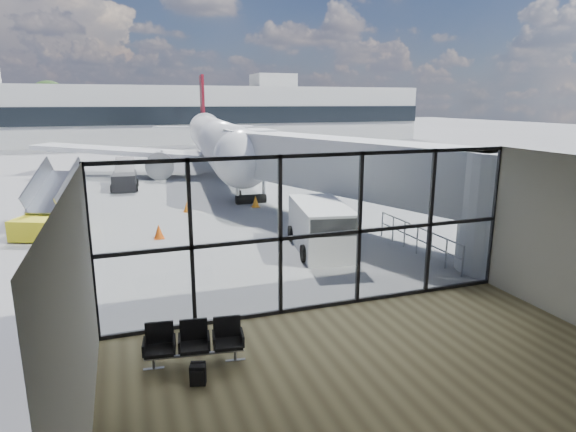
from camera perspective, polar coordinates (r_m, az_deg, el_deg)
ground at (r=52.55m, az=-13.47°, el=6.65°), size 220.00×220.00×0.00m
lounge_shell at (r=9.37m, az=15.52°, el=-7.00°), size 12.02×8.01×4.51m
glass_curtain_wall at (r=13.51m, az=3.91°, el=-2.06°), size 12.10×0.12×4.50m
jet_bridge at (r=21.74m, az=8.60°, el=5.10°), size 8.00×16.50×4.33m
apron_railing at (r=19.51m, az=15.07°, el=-2.29°), size 0.06×5.46×1.11m
far_terminal at (r=74.10m, az=-15.92°, el=11.63°), size 80.00×12.20×11.00m
tree_4 at (r=85.47m, az=-30.44°, el=11.20°), size 5.61×5.61×8.07m
tree_5 at (r=84.56m, az=-26.43°, el=12.06°), size 6.27×6.27×9.03m
seating_row at (r=11.51m, az=-11.06°, el=-14.24°), size 2.23×0.89×0.99m
backpack at (r=10.83m, az=-10.64°, el=-17.99°), size 0.38×0.37×0.50m
airliner at (r=41.88m, az=-8.50°, el=8.90°), size 29.27×33.99×8.76m
service_van at (r=19.24m, az=3.96°, el=-1.30°), size 2.69×4.61×1.89m
belt_loader at (r=34.78m, az=-18.79°, el=4.11°), size 1.88×4.33×1.96m
mobile_stairs at (r=24.22m, az=-26.56°, el=-0.48°), size 3.04×4.07×2.61m
traffic_cone_a at (r=21.78m, az=-15.07°, el=-1.81°), size 0.44×0.44×0.64m
traffic_cone_b at (r=26.73m, az=-11.90°, el=1.06°), size 0.39×0.39×0.56m
traffic_cone_c at (r=27.40m, az=-3.88°, el=1.70°), size 0.44×0.44×0.63m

